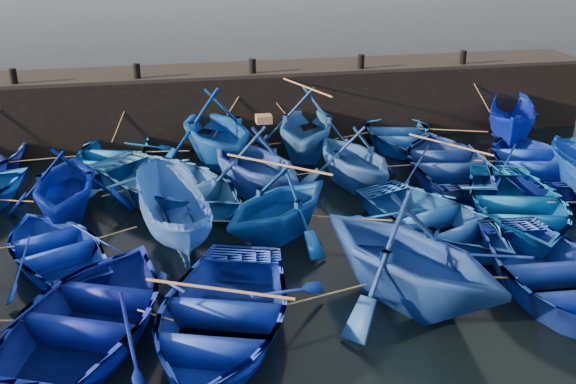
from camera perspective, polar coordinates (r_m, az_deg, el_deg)
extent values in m
plane|color=black|center=(15.24, 2.38, -7.07)|extent=(120.00, 120.00, 0.00)
cube|color=black|center=(24.36, -3.40, 7.82)|extent=(26.00, 2.50, 2.50)
cube|color=black|center=(24.05, -3.47, 10.83)|extent=(26.00, 2.50, 0.12)
cylinder|color=black|center=(23.39, -23.23, 9.45)|extent=(0.24, 0.24, 0.50)
cylinder|color=black|center=(22.91, -13.29, 10.44)|extent=(0.24, 0.24, 0.50)
cylinder|color=black|center=(23.11, -3.17, 11.12)|extent=(0.24, 0.24, 0.50)
cylinder|color=black|center=(24.00, 6.51, 11.45)|extent=(0.24, 0.24, 0.50)
cylinder|color=black|center=(25.48, 15.30, 11.48)|extent=(0.24, 0.24, 0.50)
imported|color=#054CAC|center=(21.91, -15.53, 3.15)|extent=(4.54, 5.48, 0.98)
imported|color=#0A43A8|center=(21.44, -6.48, 5.67)|extent=(5.08, 5.61, 2.57)
imported|color=#1F5398|center=(22.12, 1.65, 6.15)|extent=(5.21, 5.62, 2.42)
imported|color=#11469B|center=(23.87, 9.57, 5.33)|extent=(4.43, 5.46, 1.00)
imported|color=#031796|center=(24.79, 19.28, 5.83)|extent=(3.56, 4.57, 1.67)
imported|color=#001487|center=(18.48, -19.17, 0.85)|extent=(3.53, 4.08, 2.11)
imported|color=blue|center=(18.92, -10.42, 0.77)|extent=(6.74, 6.96, 1.18)
imported|color=#2046A1|center=(18.88, -3.01, 2.84)|extent=(5.19, 5.46, 2.25)
imported|color=#2256A4|center=(19.73, 5.87, 3.28)|extent=(4.18, 4.55, 2.01)
imported|color=navy|center=(20.96, 14.03, 2.60)|extent=(4.76, 5.99, 1.12)
imported|color=#0E31C8|center=(21.98, 20.99, 2.65)|extent=(4.71, 5.88, 1.09)
imported|color=#0A2ABF|center=(16.32, -20.00, -4.63)|extent=(4.58, 5.16, 0.89)
imported|color=#2252A4|center=(16.38, -10.26, -1.92)|extent=(2.27, 4.48, 1.65)
imported|color=#04398E|center=(16.31, -0.86, -0.95)|extent=(5.06, 4.99, 2.02)
imported|color=#124797|center=(16.98, 12.98, -2.40)|extent=(5.13, 5.91, 1.03)
imported|color=#034E9A|center=(18.36, 19.72, -1.06)|extent=(5.10, 6.20, 1.12)
imported|color=#041076|center=(13.27, -17.15, -10.37)|extent=(5.64, 6.46, 1.12)
imported|color=#0D299B|center=(12.76, -6.06, -10.82)|extent=(5.34, 6.32, 1.12)
imported|color=navy|center=(13.71, 10.71, -5.20)|extent=(5.92, 6.15, 2.49)
imported|color=#12329D|center=(15.20, 22.66, -6.77)|extent=(4.06, 5.43, 1.08)
cube|color=olive|center=(18.53, -2.17, 6.50)|extent=(0.45, 0.38, 0.23)
cylinder|color=tan|center=(22.09, -21.24, 2.72)|extent=(2.60, 0.24, 0.04)
cylinder|color=tan|center=(21.71, -11.00, 3.56)|extent=(1.68, 0.25, 0.04)
cylinder|color=tan|center=(21.94, -2.33, 4.19)|extent=(1.35, 0.24, 0.04)
cylinder|color=tan|center=(23.03, 5.74, 5.02)|extent=(1.72, 0.64, 0.04)
cylinder|color=tan|center=(24.28, 14.49, 5.34)|extent=(2.32, 0.88, 0.04)
cylinder|color=tan|center=(19.20, -23.74, -0.68)|extent=(1.50, 0.51, 0.04)
cylinder|color=tan|center=(18.74, -14.66, 0.04)|extent=(1.02, 0.54, 0.04)
cylinder|color=tan|center=(18.97, -6.68, 0.94)|extent=(0.68, 0.05, 0.04)
cylinder|color=tan|center=(19.43, 1.51, 1.64)|extent=(1.30, 0.21, 0.04)
cylinder|color=tan|center=(20.37, 10.03, 2.33)|extent=(1.32, 0.05, 0.04)
cylinder|color=tan|center=(21.43, 17.59, 2.63)|extent=(0.99, 0.39, 0.04)
cylinder|color=tan|center=(16.32, -15.08, -3.55)|extent=(1.02, 0.55, 0.04)
cylinder|color=tan|center=(16.44, -5.52, -2.61)|extent=(0.89, 0.28, 0.04)
cylinder|color=tan|center=(16.61, 6.17, -2.36)|extent=(2.20, 0.79, 0.04)
cylinder|color=tan|center=(17.64, 16.49, -1.66)|extent=(0.72, 0.39, 0.04)
cylinder|color=tan|center=(19.00, 23.29, -0.84)|extent=(0.86, 0.20, 0.04)
cylinder|color=tan|center=(12.96, -11.72, -10.67)|extent=(0.70, 0.54, 0.04)
cylinder|color=tan|center=(13.27, 2.66, -9.29)|extent=(2.26, 0.58, 0.04)
cylinder|color=tan|center=(14.54, 16.83, -7.24)|extent=(1.47, 0.43, 0.04)
cylinder|color=tan|center=(22.91, -14.32, 7.02)|extent=(1.09, 0.51, 2.09)
cylinder|color=tan|center=(22.90, -4.90, 7.64)|extent=(1.61, 0.72, 2.09)
cylinder|color=tan|center=(23.21, -1.04, 7.94)|extent=(1.61, 0.51, 2.09)
cylinder|color=tan|center=(24.42, 7.62, 8.50)|extent=(1.11, 0.18, 2.09)
cylinder|color=tan|center=(25.62, 16.64, 8.44)|extent=(1.23, 0.76, 2.09)
cylinder|color=#99724C|center=(21.79, 1.69, 9.28)|extent=(1.08, 2.84, 0.06)
cylinder|color=#99724C|center=(20.77, 14.18, 4.12)|extent=(1.77, 2.49, 0.06)
cylinder|color=#99724C|center=(15.91, -0.88, 2.47)|extent=(2.34, 1.97, 0.06)
cylinder|color=#99724C|center=(12.44, -6.17, -8.57)|extent=(2.74, 1.32, 0.06)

